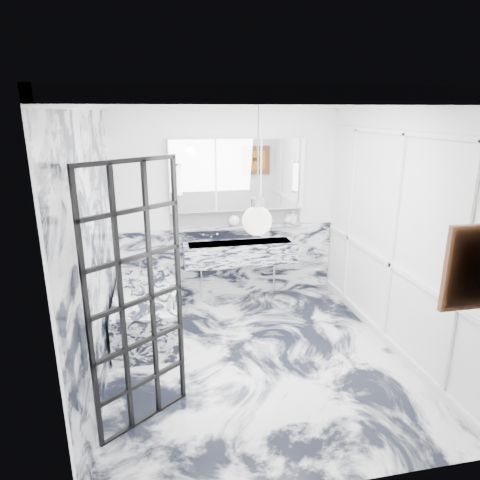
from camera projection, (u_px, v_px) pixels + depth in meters
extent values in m
plane|color=silver|center=(254.00, 357.00, 4.83)|extent=(3.60, 3.60, 0.00)
plane|color=white|center=(257.00, 96.00, 4.02)|extent=(3.60, 3.60, 0.00)
plane|color=white|center=(226.00, 204.00, 6.12)|extent=(3.60, 0.00, 3.60)
plane|color=white|center=(319.00, 317.00, 2.74)|extent=(3.60, 0.00, 3.60)
plane|color=white|center=(94.00, 248.00, 4.13)|extent=(0.00, 3.60, 3.60)
plane|color=white|center=(396.00, 231.00, 4.73)|extent=(0.00, 3.60, 3.60)
cube|color=silver|center=(227.00, 262.00, 6.35)|extent=(3.18, 0.05, 1.05)
cube|color=silver|center=(96.00, 254.00, 4.15)|extent=(0.02, 3.56, 2.68)
cube|color=white|center=(393.00, 239.00, 4.75)|extent=(0.03, 3.40, 2.30)
imported|color=#8C5919|center=(265.00, 218.00, 6.20)|extent=(0.10, 0.10, 0.19)
imported|color=#4C4C51|center=(293.00, 217.00, 6.28)|extent=(0.11, 0.11, 0.18)
imported|color=silver|center=(288.00, 219.00, 6.27)|extent=(0.14, 0.14, 0.14)
sphere|color=white|center=(234.00, 221.00, 6.12)|extent=(0.16, 0.16, 0.16)
cylinder|color=#8C5919|center=(255.00, 221.00, 6.18)|extent=(0.04, 0.04, 0.10)
cylinder|color=silver|center=(172.00, 304.00, 4.76)|extent=(0.08, 0.08, 0.12)
sphere|color=white|center=(257.00, 221.00, 3.13)|extent=(0.22, 0.22, 0.22)
cube|color=silver|center=(240.00, 253.00, 6.11)|extent=(1.60, 0.45, 0.30)
cube|color=silver|center=(238.00, 227.00, 6.16)|extent=(1.90, 0.14, 0.04)
cube|color=white|center=(237.00, 217.00, 6.18)|extent=(1.90, 0.03, 0.23)
cube|color=white|center=(238.00, 175.00, 5.95)|extent=(1.90, 0.16, 1.00)
cylinder|color=white|center=(179.00, 180.00, 5.72)|extent=(0.07, 0.07, 0.40)
cylinder|color=white|center=(296.00, 177.00, 6.03)|extent=(0.07, 0.07, 0.40)
cube|color=silver|center=(147.00, 310.00, 5.37)|extent=(0.75, 1.65, 0.55)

